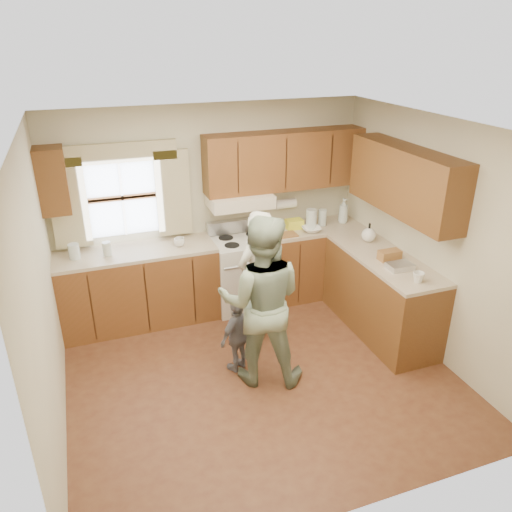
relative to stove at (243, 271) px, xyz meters
name	(u,v)px	position (x,y,z in m)	size (l,w,h in m)	color
room	(260,264)	(-0.30, -1.44, 0.78)	(3.80, 3.80, 3.80)	#512819
kitchen_fixtures	(277,252)	(0.31, -0.36, 0.37)	(3.80, 2.25, 2.15)	#4B2D10
stove	(243,271)	(0.00, 0.00, 0.00)	(0.76, 0.67, 1.07)	silver
woman_left	(256,277)	(-0.10, -0.77, 0.30)	(0.56, 0.37, 1.53)	beige
woman_right	(261,301)	(-0.30, -1.47, 0.41)	(0.85, 0.66, 1.75)	#254227
child	(238,335)	(-0.48, -1.27, -0.06)	(0.47, 0.20, 0.80)	slate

